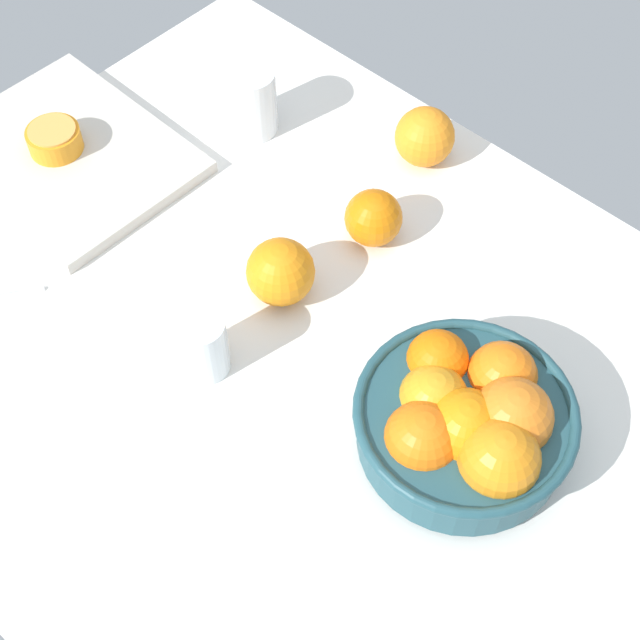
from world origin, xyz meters
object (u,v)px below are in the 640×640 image
orange_half_0 (54,139)px  loose_orange_2 (281,272)px  fruit_bowl (467,421)px  second_glass (251,104)px  cutting_board (70,155)px  loose_orange_0 (373,218)px  loose_orange_1 (425,137)px  juice_glass (203,348)px

orange_half_0 → loose_orange_2: 37.71cm
fruit_bowl → loose_orange_2: size_ratio=2.86×
second_glass → cutting_board: (-13.48, -20.82, -3.29)cm
fruit_bowl → loose_orange_2: 28.32cm
loose_orange_0 → second_glass: bearing=171.5°
second_glass → loose_orange_0: bearing=-8.5°
fruit_bowl → loose_orange_1: bearing=134.6°
loose_orange_1 → loose_orange_0: bearing=-74.6°
juice_glass → orange_half_0: juice_glass is taller
loose_orange_1 → orange_half_0: bearing=-137.4°
loose_orange_1 → loose_orange_2: size_ratio=0.97×
second_glass → orange_half_0: bearing=-124.4°
second_glass → loose_orange_0: 25.21cm
juice_glass → loose_orange_0: bearing=87.0°
juice_glass → loose_orange_0: juice_glass is taller
second_glass → loose_orange_2: second_glass is taller
juice_glass → orange_half_0: size_ratio=1.14×
loose_orange_1 → fruit_bowl: bearing=-45.4°
juice_glass → orange_half_0: 39.39cm
fruit_bowl → juice_glass: (-27.46, -11.49, -1.77)cm
cutting_board → loose_orange_0: 42.11cm
juice_glass → second_glass: second_glass is taller
orange_half_0 → second_glass: bearing=55.6°
fruit_bowl → cutting_board: bearing=-178.7°
juice_glass → cutting_board: bearing=164.8°
fruit_bowl → cutting_board: 64.61cm
juice_glass → loose_orange_1: 42.11cm
second_glass → loose_orange_2: size_ratio=1.17×
fruit_bowl → juice_glass: 29.82cm
cutting_board → loose_orange_2: bearing=4.9°
fruit_bowl → cutting_board: size_ratio=0.74×
loose_orange_0 → fruit_bowl: bearing=-31.0°
loose_orange_2 → loose_orange_1: bearing=93.8°
second_glass → loose_orange_2: (22.72, -17.71, -0.11)cm
second_glass → loose_orange_2: 28.81cm
cutting_board → loose_orange_0: (38.40, 17.07, 2.71)cm
juice_glass → second_glass: 38.79cm
cutting_board → orange_half_0: 2.95cm
second_glass → fruit_bowl: bearing=-20.8°
fruit_bowl → loose_orange_2: (-28.24, 1.65, -1.19)cm
loose_orange_2 → second_glass: bearing=142.1°
fruit_bowl → loose_orange_0: bearing=149.0°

